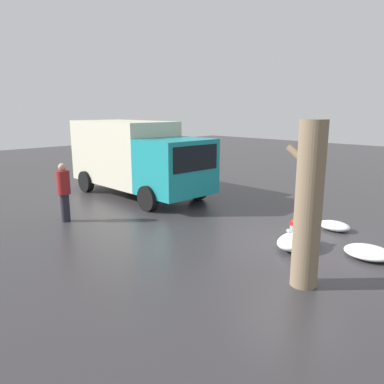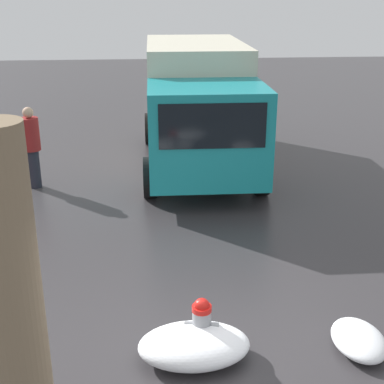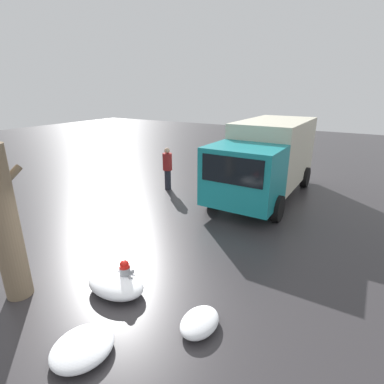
# 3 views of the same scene
# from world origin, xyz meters

# --- Properties ---
(ground_plane) EXTENTS (60.00, 60.00, 0.00)m
(ground_plane) POSITION_xyz_m (0.00, 0.00, 0.00)
(ground_plane) COLOR #333033
(fire_hydrant) EXTENTS (0.35, 0.45, 0.73)m
(fire_hydrant) POSITION_xyz_m (0.00, -0.00, 0.37)
(fire_hydrant) COLOR gray
(fire_hydrant) RESTS_ON ground_plane
(tree_trunk) EXTENTS (0.81, 0.53, 3.31)m
(tree_trunk) POSITION_xyz_m (-1.31, 1.87, 1.67)
(tree_trunk) COLOR #7F6B51
(tree_trunk) RESTS_ON ground_plane
(delivery_truck) EXTENTS (6.68, 2.80, 3.01)m
(delivery_truck) POSITION_xyz_m (7.71, -0.68, 1.63)
(delivery_truck) COLOR teal
(delivery_truck) RESTS_ON ground_plane
(pedestrian) EXTENTS (0.41, 0.41, 1.87)m
(pedestrian) POSITION_xyz_m (6.24, 3.21, 1.02)
(pedestrian) COLOR #23232D
(pedestrian) RESTS_ON ground_plane
(snow_pile_by_hydrant) EXTENTS (0.92, 0.66, 0.26)m
(snow_pile_by_hydrant) POSITION_xyz_m (-0.18, -1.99, 0.13)
(snow_pile_by_hydrant) COLOR white
(snow_pile_by_hydrant) RESTS_ON ground_plane
(snow_pile_curbside) EXTENTS (0.90, 1.38, 0.39)m
(snow_pile_curbside) POSITION_xyz_m (-0.20, 0.11, 0.20)
(snow_pile_curbside) COLOR white
(snow_pile_curbside) RESTS_ON ground_plane
(snow_pile_by_tree) EXTENTS (1.10, 0.99, 0.25)m
(snow_pile_by_tree) POSITION_xyz_m (-1.68, -0.56, 0.13)
(snow_pile_by_tree) COLOR white
(snow_pile_by_tree) RESTS_ON ground_plane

